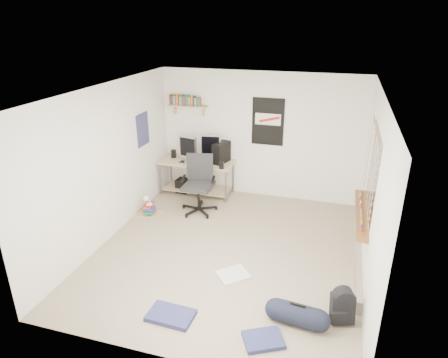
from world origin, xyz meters
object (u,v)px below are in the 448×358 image
(desk, at_px, (197,177))
(office_chair, at_px, (199,188))
(book_stack, at_px, (149,207))
(backpack, at_px, (342,308))
(duffel_bag, at_px, (297,314))

(desk, xyz_separation_m, office_chair, (0.33, -0.79, 0.12))
(office_chair, bearing_deg, book_stack, -167.34)
(desk, relative_size, office_chair, 1.40)
(backpack, bearing_deg, office_chair, 122.70)
(duffel_bag, height_order, book_stack, duffel_bag)
(backpack, relative_size, book_stack, 0.85)
(office_chair, relative_size, duffel_bag, 2.05)
(desk, relative_size, backpack, 4.22)
(backpack, relative_size, duffel_bag, 0.68)
(desk, bearing_deg, duffel_bag, -58.15)
(backpack, bearing_deg, book_stack, 134.86)
(duffel_bag, distance_m, book_stack, 3.65)
(backpack, height_order, book_stack, backpack)
(backpack, distance_m, duffel_bag, 0.55)
(desk, height_order, backpack, desk)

